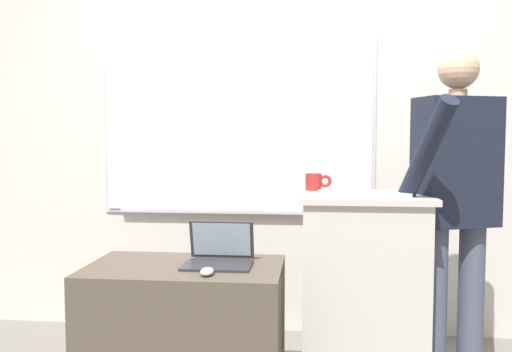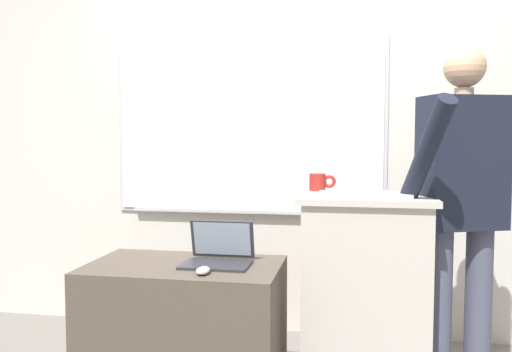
# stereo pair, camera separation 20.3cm
# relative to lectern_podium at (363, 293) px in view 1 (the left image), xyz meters

# --- Properties ---
(back_wall) EXTENTS (6.40, 0.17, 2.86)m
(back_wall) POSITION_rel_lectern_podium_xyz_m (-0.48, 0.88, 0.92)
(back_wall) COLOR beige
(back_wall) RESTS_ON ground_plane
(lectern_podium) EXTENTS (0.65, 0.50, 1.02)m
(lectern_podium) POSITION_rel_lectern_podium_xyz_m (0.00, 0.00, 0.00)
(lectern_podium) COLOR #BCB7AD
(lectern_podium) RESTS_ON ground_plane
(side_desk) EXTENTS (0.94, 0.57, 0.68)m
(side_desk) POSITION_rel_lectern_podium_xyz_m (-0.87, -0.23, -0.17)
(side_desk) COLOR #4C4238
(side_desk) RESTS_ON ground_plane
(person_presenter) EXTENTS (0.57, 0.66, 1.74)m
(person_presenter) POSITION_rel_lectern_podium_xyz_m (0.46, 0.04, 0.49)
(person_presenter) COLOR #474C60
(person_presenter) RESTS_ON ground_plane
(laptop) EXTENTS (0.33, 0.27, 0.20)m
(laptop) POSITION_rel_lectern_podium_xyz_m (-0.71, -0.18, 0.23)
(laptop) COLOR #28282D
(laptop) RESTS_ON side_desk
(wireless_keyboard) EXTENTS (0.44, 0.14, 0.02)m
(wireless_keyboard) POSITION_rel_lectern_podium_xyz_m (-0.01, -0.06, 0.52)
(wireless_keyboard) COLOR silver
(wireless_keyboard) RESTS_ON lectern_podium
(computer_mouse_by_laptop) EXTENTS (0.06, 0.10, 0.03)m
(computer_mouse_by_laptop) POSITION_rel_lectern_podium_xyz_m (-0.72, -0.40, 0.19)
(computer_mouse_by_laptop) COLOR #BCBCC1
(computer_mouse_by_laptop) RESTS_ON side_desk
(coffee_mug) EXTENTS (0.14, 0.09, 0.09)m
(coffee_mug) POSITION_rel_lectern_podium_xyz_m (-0.25, 0.18, 0.55)
(coffee_mug) COLOR maroon
(coffee_mug) RESTS_ON lectern_podium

